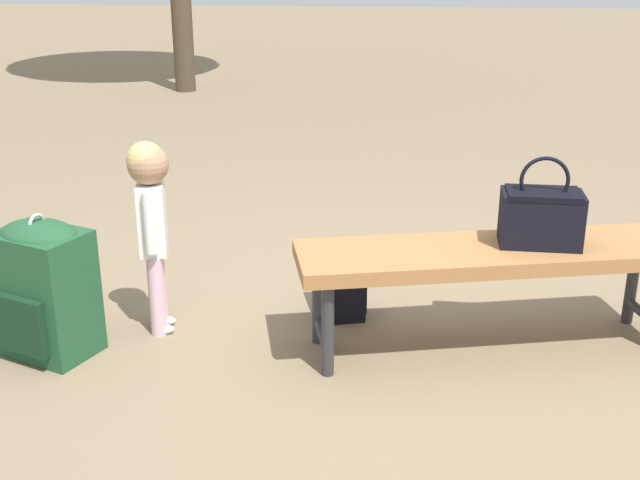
{
  "coord_description": "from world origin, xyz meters",
  "views": [
    {
      "loc": [
        -0.06,
        2.98,
        1.59
      ],
      "look_at": [
        0.27,
        -0.09,
        0.45
      ],
      "focal_mm": 44.93,
      "sensor_mm": 36.0,
      "label": 1
    }
  ],
  "objects_px": {
    "backpack_small": "(344,278)",
    "park_bench": "(494,260)",
    "backpack_large": "(45,285)",
    "handbag": "(541,215)",
    "child_standing": "(151,208)"
  },
  "relations": [
    {
      "from": "backpack_small",
      "to": "park_bench",
      "type": "bearing_deg",
      "value": 158.21
    },
    {
      "from": "park_bench",
      "to": "backpack_large",
      "type": "height_order",
      "value": "backpack_large"
    },
    {
      "from": "park_bench",
      "to": "handbag",
      "type": "bearing_deg",
      "value": -165.61
    },
    {
      "from": "park_bench",
      "to": "child_standing",
      "type": "xyz_separation_m",
      "value": [
        1.42,
        -0.01,
        0.17
      ]
    },
    {
      "from": "handbag",
      "to": "backpack_small",
      "type": "bearing_deg",
      "value": -14.25
    },
    {
      "from": "handbag",
      "to": "backpack_large",
      "type": "distance_m",
      "value": 2.02
    },
    {
      "from": "child_standing",
      "to": "backpack_large",
      "type": "relative_size",
      "value": 1.4
    },
    {
      "from": "park_bench",
      "to": "handbag",
      "type": "relative_size",
      "value": 4.48
    },
    {
      "from": "backpack_large",
      "to": "backpack_small",
      "type": "bearing_deg",
      "value": -157.45
    },
    {
      "from": "park_bench",
      "to": "handbag",
      "type": "xyz_separation_m",
      "value": [
        -0.18,
        -0.05,
        0.18
      ]
    },
    {
      "from": "child_standing",
      "to": "backpack_large",
      "type": "xyz_separation_m",
      "value": [
        0.39,
        0.25,
        -0.26
      ]
    },
    {
      "from": "handbag",
      "to": "child_standing",
      "type": "bearing_deg",
      "value": 1.39
    },
    {
      "from": "park_bench",
      "to": "backpack_large",
      "type": "xyz_separation_m",
      "value": [
        1.8,
        0.24,
        -0.09
      ]
    },
    {
      "from": "backpack_large",
      "to": "backpack_small",
      "type": "distance_m",
      "value": 1.28
    },
    {
      "from": "park_bench",
      "to": "backpack_large",
      "type": "bearing_deg",
      "value": 7.51
    }
  ]
}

